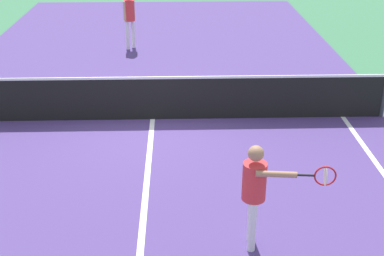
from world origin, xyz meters
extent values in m
plane|color=#38724C|center=(0.00, 0.00, 0.00)|extent=(60.00, 60.00, 0.00)
cube|color=#4C387A|center=(0.00, 0.00, 0.00)|extent=(10.62, 24.40, 0.00)
cube|color=white|center=(0.00, -3.20, 0.00)|extent=(0.10, 6.40, 0.01)
cube|color=black|center=(0.00, 0.00, 0.46)|extent=(9.89, 0.02, 0.91)
cube|color=white|center=(0.00, 0.00, 0.94)|extent=(9.89, 0.03, 0.05)
cylinder|color=white|center=(1.54, -4.21, 0.38)|extent=(0.11, 0.11, 0.76)
cylinder|color=white|center=(1.52, -4.42, 0.38)|extent=(0.11, 0.11, 0.76)
cylinder|color=red|center=(1.53, -4.31, 1.03)|extent=(0.32, 0.32, 0.54)
sphere|color=#A87A5B|center=(1.53, -4.31, 1.44)|extent=(0.21, 0.21, 0.21)
cylinder|color=#A87A5B|center=(1.55, -4.15, 1.04)|extent=(0.08, 0.08, 0.52)
cylinder|color=#A87A5B|center=(1.77, -4.51, 1.25)|extent=(0.52, 0.13, 0.08)
cylinder|color=black|center=(2.14, -4.55, 1.25)|extent=(0.22, 0.05, 0.03)
torus|color=red|center=(2.38, -4.57, 1.25)|extent=(0.28, 0.05, 0.28)
cylinder|color=silver|center=(2.38, -4.57, 1.25)|extent=(0.03, 0.25, 0.25)
cylinder|color=white|center=(-0.94, 5.23, 0.43)|extent=(0.11, 0.11, 0.85)
cylinder|color=white|center=(-0.78, 5.38, 0.43)|extent=(0.11, 0.11, 0.85)
cylinder|color=red|center=(-0.86, 5.31, 1.15)|extent=(0.32, 0.32, 0.60)
cylinder|color=tan|center=(-0.98, 5.19, 1.16)|extent=(0.08, 0.08, 0.58)
cylinder|color=tan|center=(-0.74, 5.43, 1.16)|extent=(0.08, 0.08, 0.58)
camera|label=1|loc=(0.54, -10.14, 4.57)|focal=48.55mm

